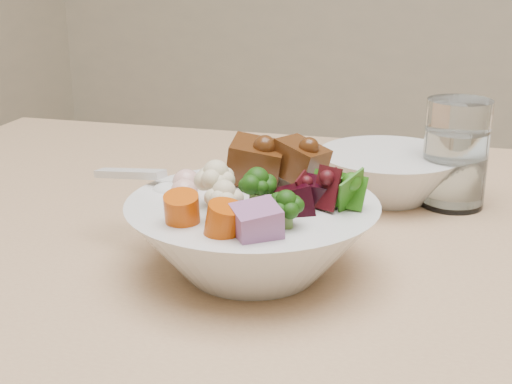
% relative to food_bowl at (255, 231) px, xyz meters
% --- Properties ---
extents(food_bowl, '(0.22, 0.22, 0.12)m').
position_rel_food_bowl_xyz_m(food_bowl, '(0.00, 0.00, 0.00)').
color(food_bowl, silver).
rests_on(food_bowl, dining_table).
extents(soup_spoon, '(0.12, 0.06, 0.02)m').
position_rel_food_bowl_xyz_m(soup_spoon, '(-0.09, 0.01, 0.03)').
color(soup_spoon, silver).
rests_on(soup_spoon, food_bowl).
extents(water_glass, '(0.07, 0.07, 0.12)m').
position_rel_food_bowl_xyz_m(water_glass, '(0.14, 0.24, 0.02)').
color(water_glass, white).
rests_on(water_glass, dining_table).
extents(side_bowl, '(0.16, 0.16, 0.05)m').
position_rel_food_bowl_xyz_m(side_bowl, '(0.07, 0.23, -0.01)').
color(side_bowl, silver).
rests_on(side_bowl, dining_table).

